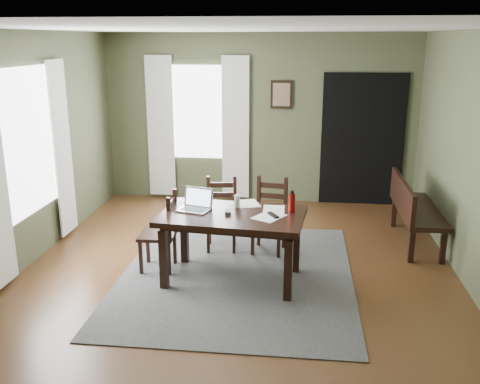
# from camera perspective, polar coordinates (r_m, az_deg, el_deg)

# --- Properties ---
(ground) EXTENTS (5.00, 6.00, 0.01)m
(ground) POSITION_cam_1_polar(r_m,az_deg,el_deg) (6.19, -0.32, -8.85)
(ground) COLOR #492C16
(room_shell) EXTENTS (5.02, 6.02, 2.71)m
(room_shell) POSITION_cam_1_polar(r_m,az_deg,el_deg) (5.67, -0.35, 7.96)
(room_shell) COLOR #484F33
(room_shell) RESTS_ON ground
(rug) EXTENTS (2.60, 3.20, 0.01)m
(rug) POSITION_cam_1_polar(r_m,az_deg,el_deg) (6.18, -0.32, -8.76)
(rug) COLOR #3A3A3A
(rug) RESTS_ON ground
(dining_table) EXTENTS (1.62, 1.07, 0.77)m
(dining_table) POSITION_cam_1_polar(r_m,az_deg,el_deg) (5.80, -0.85, -3.22)
(dining_table) COLOR black
(dining_table) RESTS_ON rug
(chair_end) EXTENTS (0.42, 0.41, 0.92)m
(chair_end) POSITION_cam_1_polar(r_m,az_deg,el_deg) (6.22, -8.36, -4.33)
(chair_end) COLOR black
(chair_end) RESTS_ON rug
(chair_back_left) EXTENTS (0.44, 0.44, 0.91)m
(chair_back_left) POSITION_cam_1_polar(r_m,az_deg,el_deg) (6.79, -1.98, -2.44)
(chair_back_left) COLOR black
(chair_back_left) RESTS_ON rug
(chair_back_right) EXTENTS (0.46, 0.46, 0.93)m
(chair_back_right) POSITION_cam_1_polar(r_m,az_deg,el_deg) (6.71, 3.19, -2.62)
(chair_back_right) COLOR black
(chair_back_right) RESTS_ON rug
(bench) EXTENTS (0.49, 1.51, 0.85)m
(bench) POSITION_cam_1_polar(r_m,az_deg,el_deg) (7.28, 17.91, -1.45)
(bench) COLOR black
(bench) RESTS_ON ground
(laptop) EXTENTS (0.40, 0.35, 0.23)m
(laptop) POSITION_cam_1_polar(r_m,az_deg,el_deg) (5.92, -4.72, -1.30)
(laptop) COLOR #B7B7BC
(laptop) RESTS_ON dining_table
(computer_mouse) EXTENTS (0.07, 0.11, 0.04)m
(computer_mouse) POSITION_cam_1_polar(r_m,az_deg,el_deg) (5.76, -1.30, -2.16)
(computer_mouse) COLOR #3F3F42
(computer_mouse) RESTS_ON dining_table
(tv_remote) EXTENTS (0.14, 0.20, 0.02)m
(tv_remote) POSITION_cam_1_polar(r_m,az_deg,el_deg) (5.70, 3.55, -2.48)
(tv_remote) COLOR black
(tv_remote) RESTS_ON dining_table
(drinking_glass) EXTENTS (0.08, 0.08, 0.14)m
(drinking_glass) POSITION_cam_1_polar(r_m,az_deg,el_deg) (5.97, -0.31, -1.00)
(drinking_glass) COLOR silver
(drinking_glass) RESTS_ON dining_table
(water_bottle) EXTENTS (0.08, 0.08, 0.24)m
(water_bottle) POSITION_cam_1_polar(r_m,az_deg,el_deg) (5.81, 5.55, -1.12)
(water_bottle) COLOR #9C110C
(water_bottle) RESTS_ON dining_table
(paper_b) EXTENTS (0.39, 0.42, 0.00)m
(paper_b) POSITION_cam_1_polar(r_m,az_deg,el_deg) (5.68, 3.12, -2.64)
(paper_b) COLOR white
(paper_b) RESTS_ON dining_table
(paper_c) EXTENTS (0.34, 0.38, 0.00)m
(paper_c) POSITION_cam_1_polar(r_m,az_deg,el_deg) (6.12, 0.81, -1.24)
(paper_c) COLOR white
(paper_c) RESTS_ON dining_table
(paper_d) EXTENTS (0.24, 0.31, 0.00)m
(paper_d) POSITION_cam_1_polar(r_m,az_deg,el_deg) (5.92, 3.63, -1.85)
(paper_d) COLOR white
(paper_d) RESTS_ON dining_table
(window_left) EXTENTS (0.01, 1.30, 1.70)m
(window_left) POSITION_cam_1_polar(r_m,az_deg,el_deg) (6.68, -21.76, 4.98)
(window_left) COLOR white
(window_left) RESTS_ON ground
(window_back) EXTENTS (1.00, 0.01, 1.50)m
(window_back) POSITION_cam_1_polar(r_m,az_deg,el_deg) (8.78, -4.53, 8.47)
(window_back) COLOR white
(window_back) RESTS_ON ground
(curtain_left_far) EXTENTS (0.03, 0.48, 2.30)m
(curtain_left_far) POSITION_cam_1_polar(r_m,az_deg,el_deg) (7.43, -18.43, 4.35)
(curtain_left_far) COLOR silver
(curtain_left_far) RESTS_ON ground
(curtain_back_left) EXTENTS (0.44, 0.03, 2.30)m
(curtain_back_left) POSITION_cam_1_polar(r_m,az_deg,el_deg) (8.93, -8.47, 6.85)
(curtain_back_left) COLOR silver
(curtain_back_left) RESTS_ON ground
(curtain_back_right) EXTENTS (0.44, 0.03, 2.30)m
(curtain_back_right) POSITION_cam_1_polar(r_m,az_deg,el_deg) (8.69, -0.49, 6.78)
(curtain_back_right) COLOR silver
(curtain_back_right) RESTS_ON ground
(framed_picture) EXTENTS (0.34, 0.03, 0.44)m
(framed_picture) POSITION_cam_1_polar(r_m,az_deg,el_deg) (8.59, 4.44, 10.32)
(framed_picture) COLOR black
(framed_picture) RESTS_ON ground
(doorway_back) EXTENTS (1.30, 0.03, 2.10)m
(doorway_back) POSITION_cam_1_polar(r_m,az_deg,el_deg) (8.74, 12.93, 5.42)
(doorway_back) COLOR black
(doorway_back) RESTS_ON ground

